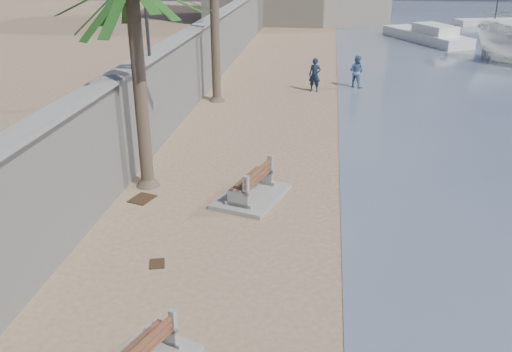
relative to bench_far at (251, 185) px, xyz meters
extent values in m
cube|color=gray|center=(-4.42, 12.01, 1.29)|extent=(0.45, 70.00, 3.50)
cube|color=gray|center=(-4.42, 12.01, 3.09)|extent=(0.80, 70.00, 0.12)
cube|color=gray|center=(0.00, 0.00, -0.39)|extent=(2.37, 2.92, 0.14)
cylinder|color=brown|center=(-3.53, 0.53, 2.73)|extent=(0.42, 0.42, 6.39)
cylinder|color=brown|center=(-3.34, 11.22, 3.89)|extent=(0.44, 0.44, 8.71)
imported|color=#131F36|center=(1.52, 13.80, 0.57)|extent=(0.84, 0.66, 2.06)
imported|color=#4E6EA2|center=(3.78, 15.06, 0.52)|extent=(1.18, 1.10, 1.97)
cube|color=silver|center=(18.31, 42.51, -0.21)|extent=(7.68, 3.73, 0.70)
cube|color=#382616|center=(-3.39, -0.52, -0.45)|extent=(0.83, 0.93, 0.03)
cube|color=#382616|center=(-1.80, -4.10, -0.45)|extent=(0.48, 0.55, 0.03)
camera|label=1|loc=(2.16, -15.25, 6.90)|focal=38.00mm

